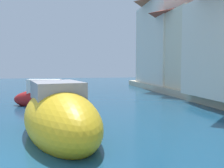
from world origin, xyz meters
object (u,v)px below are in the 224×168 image
object	(u,v)px
waterfront_building_far	(175,38)
waterfront_building_annex	(194,44)
moored_boat_1	(60,117)
moored_boat_5	(50,97)
moored_boat_4	(75,90)

from	to	relation	value
waterfront_building_far	waterfront_building_annex	bearing A→B (deg)	-90.00
moored_boat_1	moored_boat_5	bearing A→B (deg)	173.08
waterfront_building_annex	waterfront_building_far	distance (m)	3.51
moored_boat_1	waterfront_building_annex	size ratio (longest dim) A/B	0.74
moored_boat_1	moored_boat_4	size ratio (longest dim) A/B	1.45
moored_boat_4	moored_boat_1	bearing A→B (deg)	-169.91
moored_boat_5	waterfront_building_annex	bearing A→B (deg)	33.53
moored_boat_4	waterfront_building_far	xyz separation A→B (m)	(9.61, 3.34, 4.44)
moored_boat_5	moored_boat_4	bearing A→B (deg)	82.83
moored_boat_5	waterfront_building_far	distance (m)	14.42
moored_boat_4	waterfront_building_far	distance (m)	11.10
moored_boat_5	moored_boat_1	bearing A→B (deg)	-73.06
moored_boat_1	moored_boat_4	bearing A→B (deg)	162.18
moored_boat_5	waterfront_building_far	size ratio (longest dim) A/B	0.49
waterfront_building_annex	waterfront_building_far	bearing A→B (deg)	90.00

